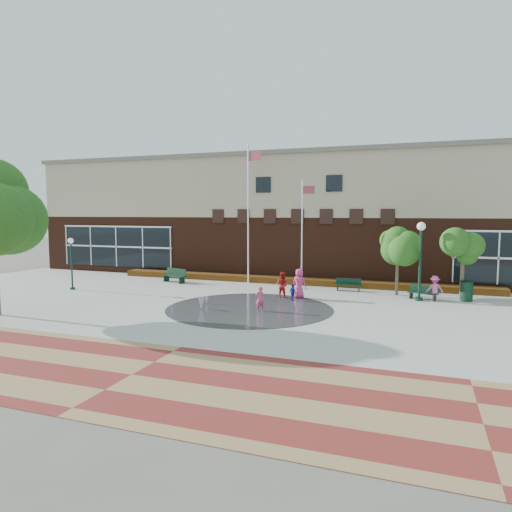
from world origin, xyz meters
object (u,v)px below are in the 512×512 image
(flagpole_left, at_px, (249,207))
(trash_can, at_px, (467,291))
(bench_left, at_px, (174,278))
(child_splash, at_px, (260,299))
(flagpole_right, at_px, (303,229))

(flagpole_left, xyz_separation_m, trash_can, (13.49, -1.98, -4.67))
(bench_left, height_order, child_splash, child_splash)
(flagpole_left, bearing_deg, child_splash, -53.46)
(flagpole_right, distance_m, bench_left, 9.71)
(bench_left, xyz_separation_m, child_splash, (8.67, -6.77, 0.31))
(trash_can, relative_size, child_splash, 0.90)
(flagpole_right, height_order, child_splash, flagpole_right)
(flagpole_right, xyz_separation_m, trash_can, (9.42, -0.73, -3.27))
(bench_left, relative_size, trash_can, 1.79)
(flagpole_right, relative_size, bench_left, 3.40)
(flagpole_left, relative_size, child_splash, 7.52)
(bench_left, relative_size, child_splash, 1.61)
(flagpole_left, height_order, flagpole_right, flagpole_left)
(flagpole_left, distance_m, flagpole_right, 4.49)
(flagpole_left, relative_size, trash_can, 8.33)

